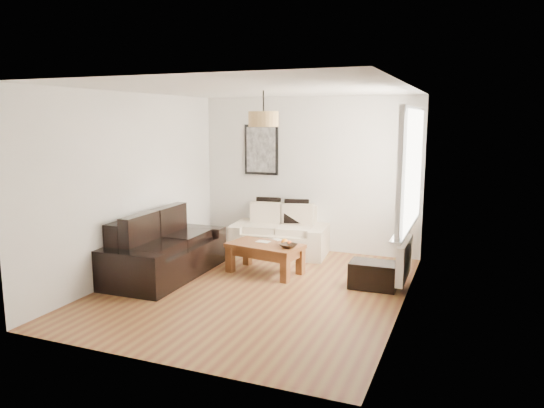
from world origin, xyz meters
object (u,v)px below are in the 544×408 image
at_px(loveseat_cream, 280,231).
at_px(sofa_leather, 166,246).
at_px(coffee_table, 265,258).
at_px(ottoman, 373,275).

distance_m(loveseat_cream, sofa_leather, 2.04).
relative_size(coffee_table, ottoman, 1.73).
xyz_separation_m(loveseat_cream, sofa_leather, (-1.10, -1.71, 0.04)).
distance_m(coffee_table, ottoman, 1.60).
distance_m(sofa_leather, ottoman, 2.94).
bearing_deg(coffee_table, loveseat_cream, 99.88).
height_order(loveseat_cream, coffee_table, loveseat_cream).
distance_m(loveseat_cream, coffee_table, 1.12).
bearing_deg(coffee_table, ottoman, -2.53).
bearing_deg(ottoman, loveseat_cream, 146.99).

